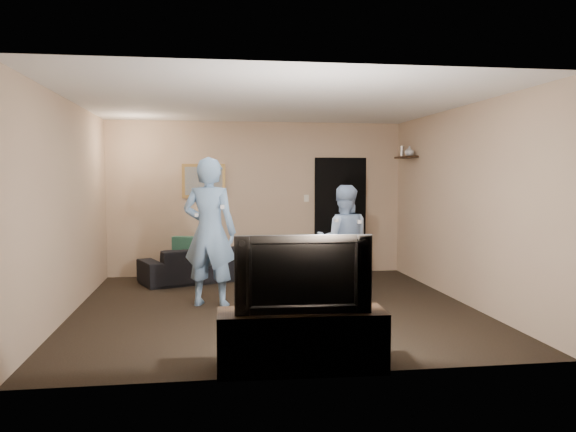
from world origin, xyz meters
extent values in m
plane|color=black|center=(0.00, 0.00, 0.00)|extent=(5.00, 5.00, 0.00)
cube|color=silver|center=(0.00, 0.00, 2.60)|extent=(5.00, 5.00, 0.04)
cube|color=tan|center=(0.00, 2.50, 1.30)|extent=(5.00, 0.04, 2.60)
cube|color=tan|center=(0.00, -2.50, 1.30)|extent=(5.00, 0.04, 2.60)
cube|color=tan|center=(-2.50, 0.00, 1.30)|extent=(0.04, 5.00, 2.60)
cube|color=tan|center=(2.50, 0.00, 1.30)|extent=(0.04, 5.00, 2.60)
imported|color=black|center=(-0.95, 1.98, 0.28)|extent=(2.04, 1.39, 0.55)
cube|color=#194D3D|center=(-1.16, 1.98, 0.48)|extent=(0.50, 0.27, 0.47)
cube|color=olive|center=(-0.90, 2.48, 1.60)|extent=(0.72, 0.05, 0.57)
cube|color=slate|center=(-0.90, 2.45, 1.60)|extent=(0.62, 0.01, 0.47)
cube|color=black|center=(1.45, 2.47, 1.00)|extent=(0.90, 0.06, 2.00)
cube|color=silver|center=(0.85, 2.48, 1.30)|extent=(0.08, 0.02, 0.12)
cube|color=black|center=(2.39, 1.80, 1.99)|extent=(0.20, 0.60, 0.03)
imported|color=silver|center=(2.39, 1.66, 2.08)|extent=(0.18, 0.18, 0.16)
cylinder|color=silver|center=(2.39, 2.01, 2.09)|extent=(0.06, 0.06, 0.18)
cube|color=black|center=(-0.04, -2.32, 0.25)|extent=(1.48, 0.53, 0.52)
imported|color=black|center=(-0.04, -2.32, 0.85)|extent=(1.17, 0.20, 0.67)
imported|color=#77A1CF|center=(-0.82, 0.21, 0.96)|extent=(0.81, 0.66, 1.92)
cube|color=white|center=(-0.98, -0.01, 1.20)|extent=(0.04, 0.14, 0.04)
cube|color=white|center=(-0.66, -0.01, 1.30)|extent=(0.05, 0.09, 0.05)
imported|color=#9CBCE4|center=(1.02, 0.50, 0.78)|extent=(0.85, 0.71, 1.56)
cube|color=white|center=(0.86, 0.28, 1.09)|extent=(0.04, 0.14, 0.04)
cube|color=white|center=(1.18, 0.28, 1.06)|extent=(0.05, 0.09, 0.05)
camera|label=1|loc=(-0.84, -7.05, 1.67)|focal=35.00mm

